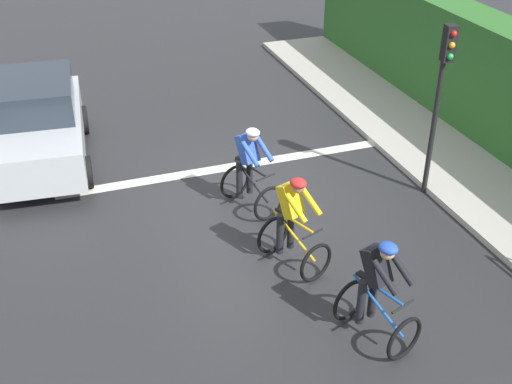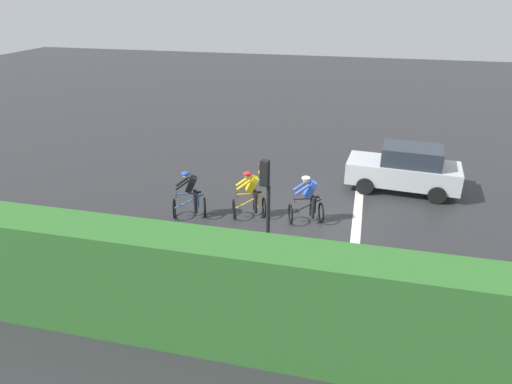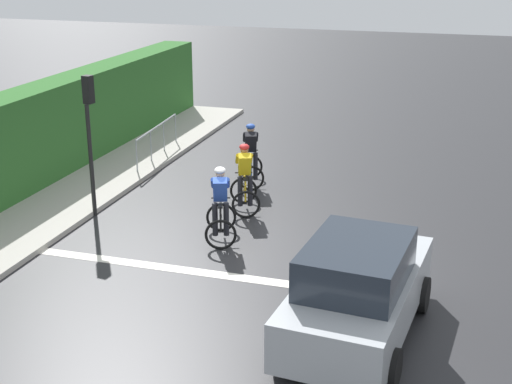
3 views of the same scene
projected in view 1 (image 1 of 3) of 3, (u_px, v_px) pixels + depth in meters
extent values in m
plane|color=#28282B|center=(246.00, 198.00, 12.68)|extent=(80.00, 80.00, 0.00)
cube|color=silver|center=(227.00, 167.00, 13.72)|extent=(7.00, 0.30, 0.01)
torus|color=black|center=(404.00, 339.00, 8.87)|extent=(0.66, 0.28, 0.68)
torus|color=black|center=(350.00, 300.00, 9.56)|extent=(0.66, 0.28, 0.68)
cylinder|color=#1E59B2|center=(378.00, 305.00, 9.09)|extent=(0.36, 0.95, 0.51)
cylinder|color=#1E59B2|center=(362.00, 293.00, 9.28)|extent=(0.04, 0.04, 0.55)
cylinder|color=#1E59B2|center=(383.00, 291.00, 8.91)|extent=(0.27, 0.69, 0.04)
cube|color=black|center=(364.00, 276.00, 9.13)|extent=(0.17, 0.24, 0.04)
cylinder|color=black|center=(403.00, 307.00, 8.69)|extent=(0.41, 0.17, 0.03)
cube|color=black|center=(377.00, 266.00, 8.84)|extent=(0.42, 0.48, 0.57)
sphere|color=tan|center=(388.00, 252.00, 8.58)|extent=(0.20, 0.20, 0.20)
ellipsoid|color=#264CB2|center=(388.00, 248.00, 8.54)|extent=(0.32, 0.34, 0.14)
cylinder|color=black|center=(373.00, 295.00, 9.30)|extent=(0.12, 0.12, 0.74)
cylinder|color=black|center=(361.00, 302.00, 9.17)|extent=(0.12, 0.12, 0.74)
cylinder|color=black|center=(401.00, 268.00, 8.70)|extent=(0.24, 0.48, 0.37)
cylinder|color=black|center=(385.00, 278.00, 8.53)|extent=(0.24, 0.48, 0.37)
torus|color=black|center=(316.00, 263.00, 10.33)|extent=(0.66, 0.30, 0.68)
torus|color=black|center=(273.00, 235.00, 11.00)|extent=(0.66, 0.30, 0.68)
cylinder|color=gold|center=(294.00, 236.00, 10.54)|extent=(0.40, 0.94, 0.51)
cylinder|color=gold|center=(281.00, 226.00, 10.73)|extent=(0.04, 0.04, 0.55)
cylinder|color=gold|center=(297.00, 223.00, 10.36)|extent=(0.30, 0.68, 0.04)
cube|color=black|center=(282.00, 211.00, 10.57)|extent=(0.17, 0.24, 0.04)
cylinder|color=black|center=(313.00, 234.00, 10.14)|extent=(0.40, 0.18, 0.03)
cube|color=yellow|center=(291.00, 200.00, 10.29)|extent=(0.43, 0.49, 0.57)
sphere|color=#9E7051|center=(298.00, 187.00, 10.03)|extent=(0.20, 0.20, 0.20)
ellipsoid|color=red|center=(298.00, 183.00, 9.99)|extent=(0.33, 0.35, 0.14)
cylinder|color=black|center=(291.00, 228.00, 10.75)|extent=(0.12, 0.12, 0.74)
cylinder|color=black|center=(280.00, 234.00, 10.61)|extent=(0.12, 0.12, 0.74)
cylinder|color=yellow|center=(311.00, 201.00, 10.16)|extent=(0.26, 0.48, 0.37)
cylinder|color=yellow|center=(296.00, 208.00, 9.98)|extent=(0.26, 0.48, 0.37)
torus|color=black|center=(269.00, 204.00, 11.85)|extent=(0.66, 0.28, 0.68)
torus|color=black|center=(235.00, 182.00, 12.54)|extent=(0.66, 0.28, 0.68)
cylinder|color=black|center=(251.00, 181.00, 12.06)|extent=(0.36, 0.95, 0.51)
cylinder|color=black|center=(241.00, 173.00, 12.26)|extent=(0.04, 0.04, 0.55)
cylinder|color=black|center=(253.00, 169.00, 11.89)|extent=(0.27, 0.69, 0.04)
cube|color=black|center=(241.00, 159.00, 12.11)|extent=(0.17, 0.24, 0.04)
cylinder|color=black|center=(265.00, 177.00, 11.66)|extent=(0.41, 0.17, 0.03)
cube|color=#2D51B7|center=(248.00, 149.00, 11.82)|extent=(0.42, 0.49, 0.57)
sphere|color=tan|center=(253.00, 136.00, 11.55)|extent=(0.20, 0.20, 0.20)
ellipsoid|color=silver|center=(253.00, 132.00, 11.52)|extent=(0.32, 0.34, 0.14)
cylinder|color=black|center=(250.00, 175.00, 12.28)|extent=(0.12, 0.12, 0.74)
cylinder|color=black|center=(239.00, 179.00, 12.15)|extent=(0.12, 0.12, 0.74)
cylinder|color=#2D51B7|center=(264.00, 149.00, 11.68)|extent=(0.24, 0.48, 0.37)
cylinder|color=#2D51B7|center=(250.00, 154.00, 11.51)|extent=(0.24, 0.48, 0.37)
cube|color=#B7BCC1|center=(41.00, 132.00, 13.58)|extent=(2.05, 4.23, 0.80)
cube|color=#262D38|center=(35.00, 95.00, 13.41)|extent=(1.67, 2.25, 0.66)
cylinder|color=black|center=(86.00, 172.00, 12.89)|extent=(0.27, 0.66, 0.64)
cylinder|color=black|center=(83.00, 120.00, 15.00)|extent=(0.27, 0.66, 0.64)
cylinder|color=black|center=(6.00, 128.00, 14.65)|extent=(0.27, 0.66, 0.64)
cube|color=#EAEACC|center=(66.00, 170.00, 11.96)|extent=(0.29, 0.10, 0.16)
cube|color=#EAEACC|center=(7.00, 177.00, 11.74)|extent=(0.29, 0.10, 0.16)
cylinder|color=black|center=(433.00, 129.00, 12.19)|extent=(0.10, 0.10, 2.70)
cube|color=black|center=(449.00, 43.00, 11.25)|extent=(0.22, 0.22, 0.64)
sphere|color=red|center=(454.00, 34.00, 11.06)|extent=(0.11, 0.11, 0.11)
sphere|color=orange|center=(452.00, 45.00, 11.16)|extent=(0.11, 0.11, 0.11)
sphere|color=green|center=(450.00, 57.00, 11.26)|extent=(0.11, 0.11, 0.11)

